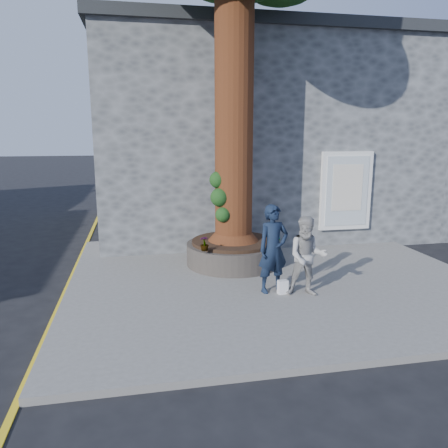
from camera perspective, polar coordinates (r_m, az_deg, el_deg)
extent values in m
plane|color=black|center=(8.94, -1.05, -9.87)|extent=(120.00, 120.00, 0.00)
cube|color=slate|center=(10.17, 6.33, -6.85)|extent=(9.00, 8.00, 0.12)
cube|color=yellow|center=(9.88, -20.04, -8.45)|extent=(0.10, 30.00, 0.01)
cube|color=#4B4E50|center=(15.88, 3.23, 10.71)|extent=(10.00, 8.00, 6.00)
cube|color=black|center=(16.13, 3.37, 21.97)|extent=(10.30, 8.30, 0.30)
cube|color=white|center=(12.80, 15.63, 4.19)|extent=(1.50, 0.12, 2.20)
cube|color=silver|center=(12.75, 15.75, 4.15)|extent=(1.25, 0.04, 1.95)
cube|color=silver|center=(12.72, 15.82, 4.59)|extent=(0.90, 0.02, 1.30)
cube|color=#4B4E50|center=(19.49, 27.01, 9.67)|extent=(6.00, 8.00, 6.00)
cylinder|color=black|center=(10.83, 1.23, -3.85)|extent=(2.30, 2.30, 0.52)
cylinder|color=black|center=(10.75, 1.23, -2.31)|extent=(2.04, 2.04, 0.08)
cylinder|color=#412010|center=(10.49, 1.33, 18.20)|extent=(0.90, 0.90, 7.50)
cone|color=#412010|center=(10.66, 1.24, -0.28)|extent=(1.24, 1.24, 0.70)
sphere|color=#163612|center=(10.26, -0.57, 3.51)|extent=(0.44, 0.44, 0.44)
sphere|color=#163612|center=(10.24, -0.13, 1.22)|extent=(0.36, 0.36, 0.36)
sphere|color=#163612|center=(10.32, -0.81, 5.79)|extent=(0.40, 0.40, 0.40)
imported|color=#111C31|center=(8.83, 6.44, -3.25)|extent=(0.73, 0.56, 1.80)
imported|color=#A29F9B|center=(8.75, 10.80, -4.19)|extent=(0.91, 0.79, 1.60)
cube|color=white|center=(8.96, 7.67, -8.15)|extent=(0.21, 0.14, 0.28)
imported|color=gray|center=(10.13, 6.99, -2.10)|extent=(0.21, 0.18, 0.33)
imported|color=gray|center=(11.52, 0.70, -0.12)|extent=(0.24, 0.24, 0.40)
imported|color=gray|center=(9.74, -2.57, -2.57)|extent=(0.19, 0.19, 0.33)
imported|color=gray|center=(11.56, 1.23, -0.40)|extent=(0.27, 0.29, 0.27)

